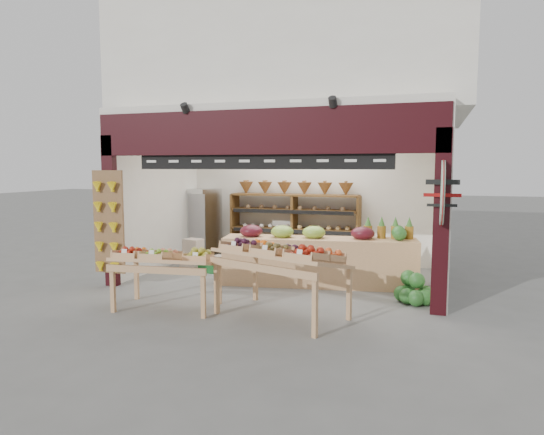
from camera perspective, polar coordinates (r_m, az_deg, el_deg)
The scene contains 11 objects.
ground at distance 8.89m, azimuth 0.63°, elevation -7.74°, with size 60.00×60.00×0.00m, color slate.
shop_structure at distance 10.35m, azimuth 3.44°, elevation 16.06°, with size 6.36×5.12×5.40m.
banana_board at distance 8.89m, azimuth -18.77°, elevation -0.75°, with size 0.60×0.15×1.80m.
gift_sign at distance 7.11m, azimuth 19.40°, elevation 2.75°, with size 0.04×0.93×0.92m.
back_shelving at distance 10.59m, azimuth 2.64°, elevation 0.75°, with size 2.86×0.47×1.78m.
refrigerator at distance 11.36m, azimuth -8.11°, elevation -0.67°, with size 0.62×0.62×1.60m, color silver.
cardboard_stack at distance 10.14m, azimuth -8.23°, elevation -4.77°, with size 1.01×0.73×0.62m.
mid_counter at distance 8.70m, azimuth 5.49°, elevation -4.92°, with size 3.47×1.20×1.07m.
display_table_left at distance 7.45m, azimuth -12.89°, elevation -4.73°, with size 1.58×1.00×0.97m.
display_table_right at distance 6.78m, azimuth 1.14°, elevation -4.39°, with size 2.01×1.52×1.12m.
watermelon_pile at distance 7.95m, azimuth 16.50°, elevation -8.35°, with size 0.65×0.63×0.48m.
Camera 1 is at (2.57, -8.24, 2.11)m, focal length 32.00 mm.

